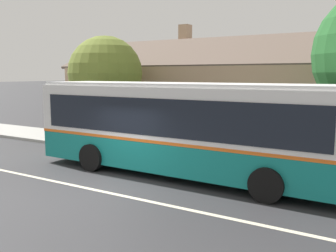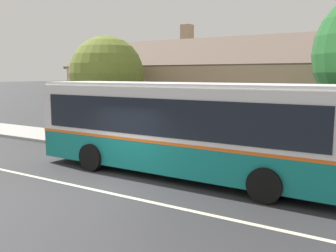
{
  "view_description": "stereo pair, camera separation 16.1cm",
  "coord_description": "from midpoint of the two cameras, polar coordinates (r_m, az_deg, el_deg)",
  "views": [
    {
      "loc": [
        7.6,
        -8.31,
        3.52
      ],
      "look_at": [
        -0.07,
        4.28,
        1.48
      ],
      "focal_mm": 40.0,
      "sensor_mm": 36.0,
      "label": 1
    },
    {
      "loc": [
        7.73,
        -8.22,
        3.52
      ],
      "look_at": [
        -0.07,
        4.28,
        1.48
      ],
      "focal_mm": 40.0,
      "sensor_mm": 36.0,
      "label": 2
    }
  ],
  "objects": [
    {
      "name": "bench_by_building",
      "position": [
        18.74,
        -8.14,
        -1.22
      ],
      "size": [
        1.89,
        0.51,
        0.94
      ],
      "color": "brown",
      "rests_on": "sidewalk_far"
    },
    {
      "name": "lane_divider_stripe",
      "position": [
        11.81,
        -11.13,
        -9.59
      ],
      "size": [
        60.0,
        0.16,
        0.01
      ],
      "primitive_type": "cube",
      "color": "beige",
      "rests_on": "ground"
    },
    {
      "name": "street_tree_secondary",
      "position": [
        20.12,
        -9.47,
        7.57
      ],
      "size": [
        3.9,
        3.9,
        5.52
      ],
      "color": "#4C3828",
      "rests_on": "ground"
    },
    {
      "name": "bench_down_street",
      "position": [
        16.51,
        2.75,
        -2.41
      ],
      "size": [
        1.73,
        0.51,
        0.94
      ],
      "color": "brown",
      "rests_on": "sidewalk_far"
    },
    {
      "name": "bike_rack",
      "position": [
        20.94,
        -14.5,
        -0.15
      ],
      "size": [
        1.16,
        0.06,
        0.78
      ],
      "color": "slate",
      "rests_on": "sidewalk_far"
    },
    {
      "name": "community_building",
      "position": [
        22.67,
        17.94,
        3.92
      ],
      "size": [
        27.59,
        8.95,
        6.86
      ],
      "color": "tan",
      "rests_on": "ground"
    },
    {
      "name": "transit_bus",
      "position": [
        12.97,
        1.69,
        -0.04
      ],
      "size": [
        11.22,
        2.86,
        3.23
      ],
      "color": "#147F7A",
      "rests_on": "ground"
    },
    {
      "name": "sidewalk_far",
      "position": [
        16.56,
        3.04,
        -4.13
      ],
      "size": [
        60.0,
        3.0,
        0.15
      ],
      "primitive_type": "cube",
      "color": "#9E9E99",
      "rests_on": "ground"
    },
    {
      "name": "ground_plane",
      "position": [
        11.81,
        -11.13,
        -9.61
      ],
      "size": [
        300.0,
        300.0,
        0.0
      ],
      "primitive_type": "plane",
      "color": "#2D2D30"
    }
  ]
}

